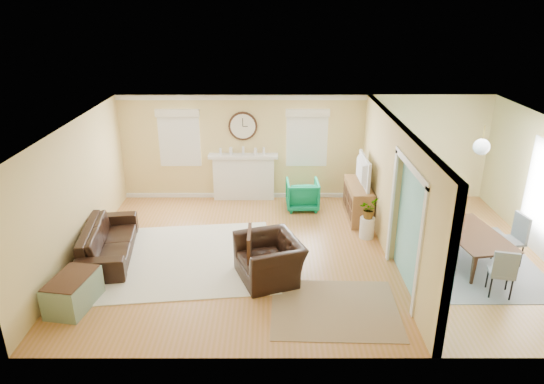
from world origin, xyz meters
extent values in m
plane|color=#B07533|center=(0.00, 0.00, 0.00)|extent=(9.00, 9.00, 0.00)
cube|color=#D9C477|center=(0.00, 3.00, 1.30)|extent=(9.00, 0.02, 2.60)
cube|color=#D9C477|center=(0.00, -3.00, 1.30)|extent=(9.00, 0.02, 2.60)
cube|color=#D9C477|center=(-4.50, 0.00, 1.30)|extent=(0.02, 6.00, 2.60)
cube|color=white|center=(0.00, 0.00, 2.60)|extent=(9.00, 6.00, 0.02)
cube|color=#D9C477|center=(1.50, 1.40, 1.30)|extent=(0.12, 3.20, 2.60)
cube|color=#D9C477|center=(1.50, -2.50, 1.30)|extent=(0.12, 1.00, 2.60)
cube|color=#D9C477|center=(1.50, -1.10, 2.40)|extent=(0.12, 1.80, 0.40)
cube|color=white|center=(1.43, -0.20, 1.10)|extent=(0.04, 0.12, 2.20)
cube|color=white|center=(1.43, -2.00, 1.10)|extent=(0.04, 0.12, 2.20)
cube|color=white|center=(1.43, -1.10, 2.20)|extent=(0.04, 1.92, 0.12)
cube|color=#69BFBA|center=(1.57, 0.00, 1.30)|extent=(0.02, 6.00, 2.60)
cube|color=white|center=(-1.50, 2.88, 0.55)|extent=(1.50, 0.24, 1.10)
cube|color=white|center=(-1.50, 2.85, 1.13)|extent=(1.70, 0.30, 0.08)
cube|color=black|center=(-1.50, 2.98, 0.50)|extent=(0.85, 0.02, 0.75)
cube|color=gold|center=(-1.50, 2.87, 0.42)|extent=(0.85, 0.02, 0.62)
cylinder|color=#3F2317|center=(-1.50, 2.97, 1.85)|extent=(0.70, 0.06, 0.70)
cylinder|color=silver|center=(-1.50, 2.94, 1.85)|extent=(0.60, 0.01, 0.60)
cube|color=black|center=(-1.50, 2.93, 1.95)|extent=(0.02, 0.01, 0.20)
cube|color=black|center=(-1.44, 2.93, 1.85)|extent=(0.12, 0.01, 0.02)
cube|color=white|center=(-3.05, 2.98, 1.55)|extent=(0.90, 0.03, 1.30)
cube|color=white|center=(-3.05, 2.95, 1.55)|extent=(1.00, 0.04, 1.40)
cube|color=beige|center=(-3.05, 2.91, 2.18)|extent=(1.05, 0.10, 0.18)
cube|color=white|center=(0.05, 2.98, 1.55)|extent=(0.90, 0.03, 1.30)
cube|color=white|center=(0.05, 2.95, 1.55)|extent=(1.00, 0.04, 1.40)
cube|color=beige|center=(0.05, 2.91, 2.18)|extent=(1.05, 0.10, 0.18)
cylinder|color=gold|center=(3.00, 0.00, 2.45)|extent=(0.02, 0.02, 0.30)
sphere|color=white|center=(3.00, 0.00, 2.20)|extent=(0.30, 0.30, 0.30)
cube|color=beige|center=(-2.44, -0.18, 0.01)|extent=(3.64, 3.24, 0.02)
cube|color=tan|center=(0.22, -1.84, 0.01)|extent=(2.10, 1.74, 0.01)
cube|color=slate|center=(3.02, -0.27, 0.01)|extent=(2.32, 2.90, 0.01)
imported|color=black|center=(-3.98, -0.06, 0.32)|extent=(1.18, 2.32, 0.65)
imported|color=black|center=(-0.85, -0.88, 0.38)|extent=(1.36, 1.45, 0.76)
imported|color=#057B4F|center=(-0.07, 2.27, 0.35)|extent=(0.78, 0.80, 0.71)
cube|color=gray|center=(-4.03, -1.75, 0.26)|extent=(0.72, 1.02, 0.52)
cube|color=#3F2317|center=(-4.03, -1.75, 0.53)|extent=(0.69, 0.97, 0.02)
cube|color=olive|center=(1.17, 1.76, 0.40)|extent=(0.47, 1.42, 0.80)
cube|color=#3F2317|center=(0.92, 1.34, 0.55)|extent=(0.01, 0.38, 0.22)
cube|color=#3F2317|center=(0.92, 1.34, 0.28)|extent=(0.01, 0.38, 0.22)
cube|color=#3F2317|center=(0.92, 1.76, 0.55)|extent=(0.01, 0.38, 0.22)
cube|color=#3F2317|center=(0.92, 1.76, 0.28)|extent=(0.01, 0.38, 0.22)
cube|color=#3F2317|center=(0.92, 2.19, 0.55)|extent=(0.01, 0.38, 0.22)
cube|color=#3F2317|center=(0.92, 2.19, 0.28)|extent=(0.01, 0.38, 0.22)
imported|color=black|center=(1.15, 1.76, 1.13)|extent=(0.16, 1.15, 0.66)
cylinder|color=white|center=(1.20, 0.72, 0.23)|extent=(0.31, 0.31, 0.45)
imported|color=#337F33|center=(1.20, 0.72, 0.66)|extent=(0.48, 0.50, 0.42)
imported|color=#3F2317|center=(3.02, -0.27, 0.30)|extent=(1.20, 1.83, 0.60)
cube|color=slate|center=(2.95, 0.86, 0.45)|extent=(0.42, 0.42, 0.05)
cube|color=slate|center=(2.95, 0.86, 0.70)|extent=(0.42, 0.05, 0.50)
cylinder|color=black|center=(3.12, 1.03, 0.21)|extent=(0.03, 0.03, 0.42)
cylinder|color=black|center=(3.12, 0.69, 0.21)|extent=(0.03, 0.03, 0.42)
cylinder|color=black|center=(2.78, 1.03, 0.21)|extent=(0.03, 0.03, 0.42)
cylinder|color=black|center=(2.78, 0.69, 0.21)|extent=(0.03, 0.03, 0.42)
cube|color=slate|center=(3.05, -1.41, 0.42)|extent=(0.48, 0.48, 0.05)
cube|color=slate|center=(3.05, -1.41, 0.66)|extent=(0.39, 0.14, 0.47)
cylinder|color=black|center=(2.85, -1.53, 0.20)|extent=(0.03, 0.03, 0.39)
cylinder|color=black|center=(2.93, -1.22, 0.20)|extent=(0.03, 0.03, 0.39)
cylinder|color=black|center=(3.16, -1.60, 0.20)|extent=(0.03, 0.03, 0.39)
cylinder|color=black|center=(3.24, -1.29, 0.20)|extent=(0.03, 0.03, 0.39)
cube|color=white|center=(2.43, -0.20, 0.42)|extent=(0.44, 0.44, 0.05)
cube|color=white|center=(2.43, -0.20, 0.66)|extent=(0.10, 0.40, 0.47)
cylinder|color=black|center=(2.25, -0.06, 0.20)|extent=(0.03, 0.03, 0.40)
cylinder|color=black|center=(2.57, -0.02, 0.20)|extent=(0.03, 0.03, 0.40)
cylinder|color=black|center=(2.29, -0.38, 0.20)|extent=(0.03, 0.03, 0.40)
cylinder|color=black|center=(2.60, -0.34, 0.20)|extent=(0.03, 0.03, 0.40)
cube|color=slate|center=(3.64, -0.37, 0.47)|extent=(0.50, 0.50, 0.05)
cube|color=slate|center=(3.64, -0.37, 0.74)|extent=(0.11, 0.44, 0.53)
cylinder|color=black|center=(3.85, -0.52, 0.22)|extent=(0.03, 0.03, 0.44)
cylinder|color=black|center=(3.49, -0.57, 0.22)|extent=(0.03, 0.03, 0.44)
cylinder|color=black|center=(3.80, -0.17, 0.22)|extent=(0.03, 0.03, 0.44)
cylinder|color=black|center=(3.44, -0.22, 0.22)|extent=(0.03, 0.03, 0.44)
camera|label=1|loc=(-0.81, -8.45, 4.68)|focal=32.00mm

